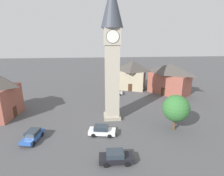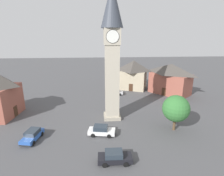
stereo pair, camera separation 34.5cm
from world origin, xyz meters
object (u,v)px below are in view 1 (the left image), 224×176
at_px(clock_tower, 112,43).
at_px(car_blue_kerb, 114,92).
at_px(car_red_corner, 33,136).
at_px(building_shop_left, 169,78).
at_px(pedestrian, 176,116).
at_px(tree, 176,108).
at_px(car_silver_kerb, 102,130).
at_px(car_white_side, 116,157).
at_px(building_corner_back, 133,74).

distance_m(clock_tower, car_blue_kerb, 18.72).
bearing_deg(car_red_corner, building_shop_left, 34.85).
relative_size(clock_tower, car_red_corner, 5.32).
distance_m(clock_tower, building_shop_left, 23.33).
bearing_deg(car_blue_kerb, building_shop_left, 0.09).
height_order(car_blue_kerb, pedestrian, pedestrian).
xyz_separation_m(clock_tower, tree, (9.69, -5.37, -9.90)).
bearing_deg(car_blue_kerb, car_silver_kerb, -101.55).
height_order(car_silver_kerb, car_white_side, same).
relative_size(clock_tower, pedestrian, 13.74).
height_order(tree, building_corner_back, building_corner_back).
xyz_separation_m(car_white_side, pedestrian, (12.03, 10.00, 0.25)).
bearing_deg(car_white_side, clock_tower, 86.81).
height_order(car_blue_kerb, building_shop_left, building_shop_left).
bearing_deg(building_shop_left, clock_tower, -140.66).
xyz_separation_m(car_blue_kerb, car_red_corner, (-14.10, -19.96, 0.00)).
height_order(clock_tower, tree, clock_tower).
bearing_deg(car_silver_kerb, car_red_corner, -176.82).
height_order(tree, building_shop_left, building_shop_left).
xyz_separation_m(car_silver_kerb, car_white_side, (1.43, -6.42, 0.00)).
distance_m(clock_tower, pedestrian, 17.13).
distance_m(car_silver_kerb, car_white_side, 6.58).
height_order(car_blue_kerb, car_red_corner, same).
relative_size(car_silver_kerb, car_red_corner, 1.00).
bearing_deg(car_silver_kerb, building_corner_back, 68.56).
distance_m(car_blue_kerb, building_corner_back, 8.96).
relative_size(building_shop_left, building_corner_back, 1.25).
xyz_separation_m(pedestrian, tree, (-1.65, -3.01, 2.73)).
relative_size(car_white_side, building_corner_back, 0.45).
height_order(car_red_corner, pedestrian, pedestrian).
bearing_deg(clock_tower, car_silver_kerb, -109.62).
bearing_deg(building_shop_left, car_silver_kerb, -133.71).
xyz_separation_m(clock_tower, car_red_corner, (-12.25, -6.50, -12.88)).
relative_size(car_white_side, building_shop_left, 0.36).
distance_m(car_silver_kerb, building_shop_left, 27.07).
height_order(car_silver_kerb, tree, tree).
distance_m(car_white_side, pedestrian, 15.64).
relative_size(car_blue_kerb, car_silver_kerb, 0.95).
bearing_deg(car_silver_kerb, building_shop_left, 46.29).
bearing_deg(tree, building_corner_back, 94.44).
xyz_separation_m(car_blue_kerb, pedestrian, (9.49, -15.81, 0.25)).
bearing_deg(pedestrian, car_silver_kerb, -165.09).
bearing_deg(clock_tower, car_white_side, -93.19).
bearing_deg(car_red_corner, tree, 2.96).
height_order(car_white_side, building_shop_left, building_shop_left).
xyz_separation_m(clock_tower, building_shop_left, (16.45, 13.48, -9.58)).
xyz_separation_m(car_white_side, building_shop_left, (17.14, 25.84, 3.29)).
relative_size(clock_tower, tree, 3.96).
bearing_deg(pedestrian, car_white_side, -140.25).
xyz_separation_m(car_red_corner, building_corner_back, (20.03, 25.75, 3.40)).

